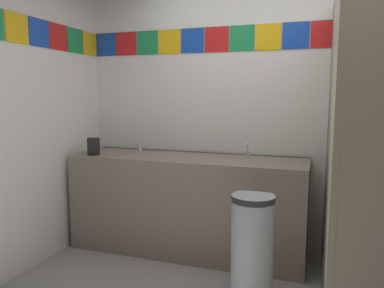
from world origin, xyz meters
name	(u,v)px	position (x,y,z in m)	size (l,w,h in m)	color
wall_back	(280,99)	(0.00, 1.47, 1.39)	(3.75, 0.09, 2.77)	white
vanity_counter	(187,203)	(-0.77, 1.13, 0.45)	(2.11, 0.60, 0.88)	gray
faucet_left	(139,147)	(-1.30, 1.22, 0.93)	(0.04, 0.10, 0.14)	silver
faucet_right	(247,152)	(-0.24, 1.22, 0.93)	(0.04, 0.10, 0.14)	silver
soap_dispenser	(93,146)	(-1.63, 0.95, 0.96)	(0.09, 0.09, 0.16)	black
stall_divider	(362,153)	(0.60, 0.49, 1.08)	(0.92, 1.38, 2.16)	#726651
trash_bin	(252,253)	(-0.04, 0.38, 0.39)	(0.29, 0.29, 0.79)	#999EA3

